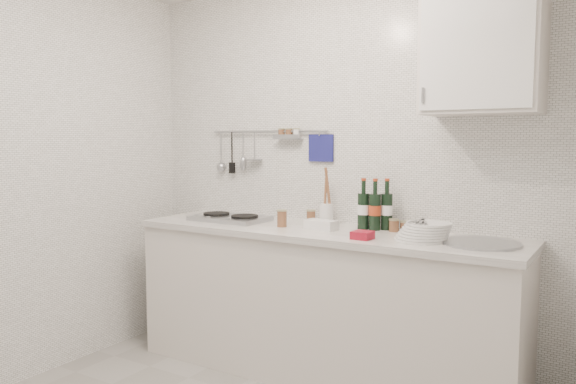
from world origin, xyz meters
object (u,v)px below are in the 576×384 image
(plate_stack_hob, at_px, (230,217))
(wine_bottles, at_px, (375,204))
(utensil_crock, at_px, (326,211))
(plate_stack_sink, at_px, (424,232))
(wall_cabinet, at_px, (483,48))

(plate_stack_hob, height_order, wine_bottles, wine_bottles)
(plate_stack_hob, relative_size, utensil_crock, 0.75)
(plate_stack_hob, distance_m, plate_stack_sink, 1.41)
(wall_cabinet, bearing_deg, utensil_crock, 176.16)
(plate_stack_hob, xyz_separation_m, wine_bottles, (1.03, 0.11, 0.14))
(wall_cabinet, bearing_deg, wine_bottles, 176.45)
(plate_stack_sink, bearing_deg, wall_cabinet, 34.42)
(utensil_crock, bearing_deg, wine_bottles, -4.35)
(wine_bottles, distance_m, utensil_crock, 0.36)
(wall_cabinet, bearing_deg, plate_stack_hob, -177.62)
(plate_stack_sink, distance_m, wine_bottles, 0.44)
(plate_stack_sink, height_order, wine_bottles, wine_bottles)
(wall_cabinet, height_order, utensil_crock, wall_cabinet)
(plate_stack_sink, bearing_deg, plate_stack_hob, 176.03)
(plate_stack_hob, height_order, utensil_crock, utensil_crock)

